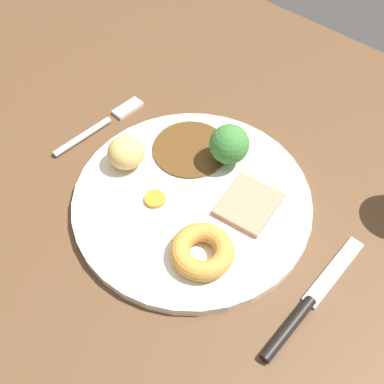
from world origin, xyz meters
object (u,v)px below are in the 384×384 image
fork (102,124)px  meat_slice_main (249,204)px  dinner_plate (192,200)px  knife (306,306)px  roast_potato_left (126,152)px  broccoli_floret (229,145)px  carrot_coin_front (154,199)px  yorkshire_pudding (202,251)px

fork → meat_slice_main: bearing=-82.2°
fork → dinner_plate: bearing=-91.6°
knife → meat_slice_main: bearing=65.3°
roast_potato_left → broccoli_floret: size_ratio=0.82×
roast_potato_left → meat_slice_main: bearing=17.2°
carrot_coin_front → fork: size_ratio=0.17×
meat_slice_main → roast_potato_left: roast_potato_left is taller
carrot_coin_front → knife: 21.49cm
broccoli_floret → roast_potato_left: bearing=-137.4°
roast_potato_left → knife: 28.34cm
dinner_plate → roast_potato_left: bearing=-171.8°
meat_slice_main → broccoli_floret: (-6.34, 3.90, 2.85)cm
meat_slice_main → knife: (12.21, -5.81, -1.35)cm
dinner_plate → carrot_coin_front: 4.72cm
meat_slice_main → yorkshire_pudding: bearing=-88.6°
dinner_plate → roast_potato_left: (-9.89, -1.43, 2.79)cm
meat_slice_main → broccoli_floret: broccoli_floret is taller
broccoli_floret → meat_slice_main: bearing=-31.6°
yorkshire_pudding → roast_potato_left: bearing=166.0°
roast_potato_left → yorkshire_pudding: bearing=-14.0°
meat_slice_main → roast_potato_left: 16.78cm
dinner_plate → broccoli_floret: bearing=92.1°
roast_potato_left → fork: bearing=160.5°
meat_slice_main → carrot_coin_front: meat_slice_main is taller
yorkshire_pudding → fork: size_ratio=0.47×
dinner_plate → roast_potato_left: size_ratio=6.20×
roast_potato_left → knife: size_ratio=0.26×
meat_slice_main → yorkshire_pudding: (0.22, -8.98, 0.75)cm
carrot_coin_front → broccoli_floret: bearing=75.0°
meat_slice_main → dinner_plate: bearing=-150.0°
fork → knife: size_ratio=0.83×
yorkshire_pudding → carrot_coin_front: (-9.45, 2.10, -0.88)cm
meat_slice_main → fork: 24.80cm
carrot_coin_front → dinner_plate: bearing=46.9°
dinner_plate → knife: (18.27, -2.30, -0.25)cm
dinner_plate → broccoli_floret: size_ratio=5.08×
fork → yorkshire_pudding: bearing=-102.5°
carrot_coin_front → broccoli_floret: size_ratio=0.44×
carrot_coin_front → knife: (21.43, 1.07, -1.21)cm
meat_slice_main → knife: bearing=-25.4°
meat_slice_main → carrot_coin_front: size_ratio=2.77×
roast_potato_left → fork: roast_potato_left is taller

